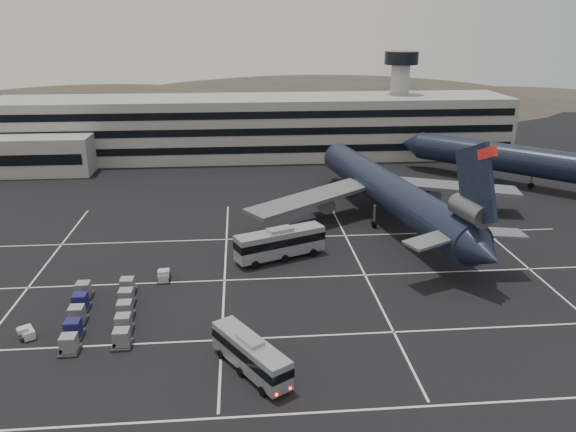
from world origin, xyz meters
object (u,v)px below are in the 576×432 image
(uld_cluster, at_px, (101,312))
(trijet_main, at_px, (390,192))
(tug_a, at_px, (164,275))
(bus_near, at_px, (251,353))
(bus_far, at_px, (280,242))

(uld_cluster, bearing_deg, trijet_main, 35.30)
(trijet_main, height_order, tug_a, trijet_main)
(trijet_main, distance_m, bus_near, 45.34)
(trijet_main, distance_m, uld_cluster, 48.27)
(trijet_main, relative_size, bus_far, 4.49)
(bus_near, distance_m, tug_a, 22.96)
(tug_a, relative_size, uld_cluster, 0.16)
(bus_far, bearing_deg, tug_a, 87.09)
(bus_far, bearing_deg, trijet_main, -78.00)
(bus_near, bearing_deg, trijet_main, 27.23)
(bus_near, height_order, tug_a, bus_near)
(trijet_main, xyz_separation_m, uld_cluster, (-39.23, -27.78, -4.34))
(trijet_main, distance_m, bus_far, 22.79)
(trijet_main, bearing_deg, tug_a, -161.48)
(bus_far, bearing_deg, bus_near, 146.94)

